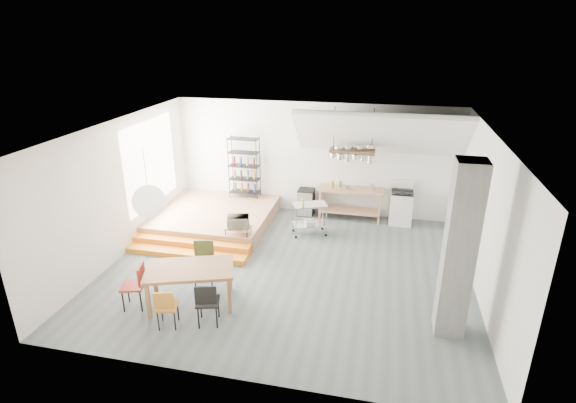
% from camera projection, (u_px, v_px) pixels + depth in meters
% --- Properties ---
extents(floor, '(8.00, 8.00, 0.00)m').
position_uv_depth(floor, '(288.00, 269.00, 10.17)').
color(floor, '#545E61').
rests_on(floor, ground).
extents(wall_back, '(8.00, 0.04, 3.20)m').
position_uv_depth(wall_back, '(314.00, 159.00, 12.77)').
color(wall_back, silver).
rests_on(wall_back, ground).
extents(wall_left, '(0.04, 7.00, 3.20)m').
position_uv_depth(wall_left, '(119.00, 189.00, 10.39)').
color(wall_left, silver).
rests_on(wall_left, ground).
extents(wall_right, '(0.04, 7.00, 3.20)m').
position_uv_depth(wall_right, '(487.00, 220.00, 8.78)').
color(wall_right, silver).
rests_on(wall_right, ground).
extents(ceiling, '(8.00, 7.00, 0.02)m').
position_uv_depth(ceiling, '(288.00, 129.00, 9.00)').
color(ceiling, white).
rests_on(ceiling, wall_back).
extents(slope_ceiling, '(4.40, 1.44, 1.32)m').
position_uv_depth(slope_ceiling, '(381.00, 134.00, 11.51)').
color(slope_ceiling, white).
rests_on(slope_ceiling, wall_back).
extents(window_pane, '(0.02, 2.50, 2.20)m').
position_uv_depth(window_pane, '(151.00, 163.00, 11.68)').
color(window_pane, white).
rests_on(window_pane, wall_left).
extents(platform, '(3.00, 3.00, 0.40)m').
position_uv_depth(platform, '(215.00, 217.00, 12.42)').
color(platform, '#A57552').
rests_on(platform, ground).
extents(step_lower, '(3.00, 0.35, 0.13)m').
position_uv_depth(step_lower, '(186.00, 254.00, 10.70)').
color(step_lower, orange).
rests_on(step_lower, ground).
extents(step_upper, '(3.00, 0.35, 0.27)m').
position_uv_depth(step_upper, '(192.00, 245.00, 10.99)').
color(step_upper, orange).
rests_on(step_upper, ground).
extents(concrete_column, '(0.50, 0.50, 3.20)m').
position_uv_depth(concrete_column, '(459.00, 251.00, 7.56)').
color(concrete_column, slate).
rests_on(concrete_column, ground).
extents(kitchen_counter, '(1.80, 0.60, 0.91)m').
position_uv_depth(kitchen_counter, '(350.00, 198.00, 12.58)').
color(kitchen_counter, '#A57552').
rests_on(kitchen_counter, ground).
extents(stove, '(0.60, 0.60, 1.18)m').
position_uv_depth(stove, '(401.00, 207.00, 12.36)').
color(stove, white).
rests_on(stove, ground).
extents(pot_rack, '(1.20, 0.50, 1.43)m').
position_uv_depth(pot_rack, '(353.00, 154.00, 11.88)').
color(pot_rack, '#432E1B').
rests_on(pot_rack, ceiling).
extents(wire_shelving, '(0.88, 0.38, 1.80)m').
position_uv_depth(wire_shelving, '(244.00, 167.00, 13.00)').
color(wire_shelving, black).
rests_on(wire_shelving, platform).
extents(microwave_shelf, '(0.60, 0.40, 0.16)m').
position_uv_depth(microwave_shelf, '(238.00, 228.00, 10.94)').
color(microwave_shelf, '#A57552').
rests_on(microwave_shelf, platform).
extents(paper_lantern, '(0.60, 0.60, 0.60)m').
position_uv_depth(paper_lantern, '(149.00, 201.00, 8.06)').
color(paper_lantern, white).
rests_on(paper_lantern, ceiling).
extents(dining_table, '(1.89, 1.43, 0.79)m').
position_uv_depth(dining_table, '(190.00, 272.00, 8.67)').
color(dining_table, brown).
rests_on(dining_table, ground).
extents(chair_mustard, '(0.45, 0.45, 0.81)m').
position_uv_depth(chair_mustard, '(166.00, 305.00, 8.02)').
color(chair_mustard, '#C17321').
rests_on(chair_mustard, ground).
extents(chair_black, '(0.50, 0.50, 0.90)m').
position_uv_depth(chair_black, '(207.00, 300.00, 8.07)').
color(chair_black, black).
rests_on(chair_black, ground).
extents(chair_olive, '(0.53, 0.53, 0.94)m').
position_uv_depth(chair_olive, '(204.00, 259.00, 9.44)').
color(chair_olive, '#53592A').
rests_on(chair_olive, ground).
extents(chair_red, '(0.51, 0.51, 0.92)m').
position_uv_depth(chair_red, '(136.00, 282.00, 8.61)').
color(chair_red, maroon).
rests_on(chair_red, ground).
extents(rolling_cart, '(0.97, 0.75, 0.85)m').
position_uv_depth(rolling_cart, '(310.00, 215.00, 11.67)').
color(rolling_cart, silver).
rests_on(rolling_cart, ground).
extents(mini_fridge, '(0.45, 0.45, 0.77)m').
position_uv_depth(mini_fridge, '(306.00, 202.00, 12.97)').
color(mini_fridge, black).
rests_on(mini_fridge, ground).
extents(microwave, '(0.59, 0.47, 0.29)m').
position_uv_depth(microwave, '(238.00, 222.00, 10.88)').
color(microwave, beige).
rests_on(microwave, microwave_shelf).
extents(bowl, '(0.23, 0.23, 0.05)m').
position_uv_depth(bowl, '(349.00, 188.00, 12.43)').
color(bowl, silver).
rests_on(bowl, kitchen_counter).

